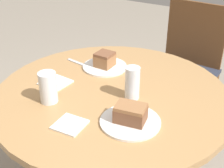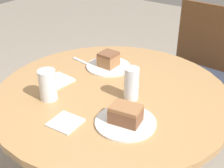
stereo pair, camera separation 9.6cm
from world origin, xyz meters
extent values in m
cylinder|color=tan|center=(0.00, 0.00, 0.36)|extent=(0.12, 0.12, 0.68)
cylinder|color=tan|center=(0.00, 0.00, 0.72)|extent=(1.08, 1.08, 0.03)
cylinder|color=brown|center=(-0.16, 0.66, 0.21)|extent=(0.04, 0.04, 0.43)
cylinder|color=brown|center=(0.24, 0.64, 0.21)|extent=(0.04, 0.04, 0.43)
cylinder|color=brown|center=(-0.13, 1.08, 0.21)|extent=(0.04, 0.04, 0.43)
cylinder|color=brown|center=(0.27, 1.05, 0.21)|extent=(0.04, 0.04, 0.43)
cube|color=#2D3342|center=(0.06, 0.86, 0.44)|extent=(0.48, 0.49, 0.03)
cube|color=brown|center=(0.07, 1.08, 0.68)|extent=(0.43, 0.05, 0.45)
cylinder|color=white|center=(-0.16, 0.20, 0.74)|extent=(0.23, 0.23, 0.01)
cylinder|color=white|center=(0.18, -0.17, 0.74)|extent=(0.24, 0.24, 0.01)
cube|color=#9E6B42|center=(-0.16, 0.20, 0.77)|extent=(0.09, 0.09, 0.06)
cube|color=brown|center=(-0.16, 0.20, 0.81)|extent=(0.09, 0.09, 0.01)
cube|color=brown|center=(0.18, -0.17, 0.77)|extent=(0.13, 0.10, 0.06)
cube|color=#9E6B42|center=(0.18, -0.17, 0.81)|extent=(0.13, 0.10, 0.01)
cylinder|color=beige|center=(0.10, 0.00, 0.78)|extent=(0.06, 0.06, 0.10)
cylinder|color=white|center=(0.10, 0.00, 0.81)|extent=(0.07, 0.07, 0.15)
cylinder|color=silver|center=(-0.20, -0.21, 0.78)|extent=(0.07, 0.07, 0.09)
cylinder|color=white|center=(-0.20, -0.21, 0.80)|extent=(0.08, 0.08, 0.14)
cube|color=white|center=(-0.27, -0.07, 0.74)|extent=(0.14, 0.14, 0.01)
cube|color=silver|center=(-0.30, 0.16, 0.74)|extent=(0.18, 0.05, 0.00)
cube|color=white|center=(-0.01, -0.30, 0.74)|extent=(0.12, 0.12, 0.01)
camera|label=1|loc=(0.62, -1.06, 1.47)|focal=50.00mm
camera|label=2|loc=(0.70, -1.01, 1.47)|focal=50.00mm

